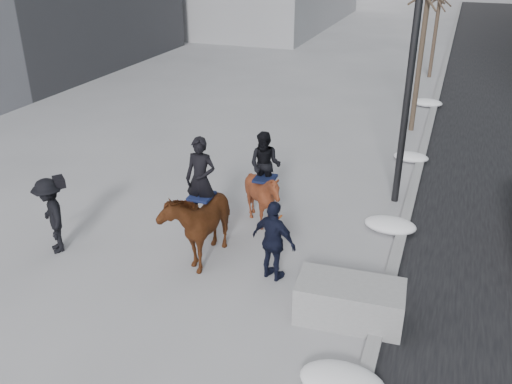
% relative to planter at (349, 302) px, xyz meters
% --- Properties ---
extents(ground, '(120.00, 120.00, 0.00)m').
position_rel_planter_xyz_m(ground, '(-2.43, 0.40, -0.39)').
color(ground, gray).
rests_on(ground, ground).
extents(curb, '(0.25, 90.00, 0.12)m').
position_rel_planter_xyz_m(curb, '(0.57, 10.40, -0.33)').
color(curb, gray).
rests_on(curb, ground).
extents(planter, '(2.00, 1.10, 0.78)m').
position_rel_planter_xyz_m(planter, '(0.00, 0.00, 0.00)').
color(planter, gray).
rests_on(planter, ground).
extents(tree_near, '(1.20, 1.20, 5.80)m').
position_rel_planter_xyz_m(tree_near, '(-0.03, 11.46, 2.51)').
color(tree_near, '#35291F').
rests_on(tree_near, ground).
extents(tree_far, '(1.20, 1.20, 4.55)m').
position_rel_planter_xyz_m(tree_far, '(-0.03, 20.08, 1.88)').
color(tree_far, '#34291E').
rests_on(tree_far, ground).
extents(mounted_left, '(0.99, 2.12, 2.72)m').
position_rel_planter_xyz_m(mounted_left, '(-3.53, 1.07, 0.62)').
color(mounted_left, '#47240E').
rests_on(mounted_left, ground).
extents(mounted_right, '(1.28, 1.44, 2.38)m').
position_rel_planter_xyz_m(mounted_right, '(-2.69, 2.81, 0.57)').
color(mounted_right, '#522210').
rests_on(mounted_right, ground).
extents(feeder, '(1.11, 0.99, 1.75)m').
position_rel_planter_xyz_m(feeder, '(-1.74, 0.78, 0.49)').
color(feeder, black).
rests_on(feeder, ground).
extents(camera_crew, '(1.28, 1.23, 1.75)m').
position_rel_planter_xyz_m(camera_crew, '(-6.70, 0.11, 0.50)').
color(camera_crew, black).
rests_on(camera_crew, ground).
extents(lamppost, '(0.25, 1.19, 9.09)m').
position_rel_planter_xyz_m(lamppost, '(0.17, 5.42, 4.61)').
color(lamppost, black).
rests_on(lamppost, ground).
extents(snow_piles, '(1.37, 17.36, 0.35)m').
position_rel_planter_xyz_m(snow_piles, '(0.27, 5.24, -0.23)').
color(snow_piles, silver).
rests_on(snow_piles, ground).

